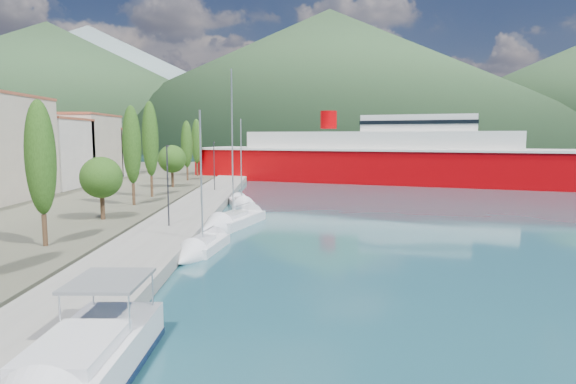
{
  "coord_description": "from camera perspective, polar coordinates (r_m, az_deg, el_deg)",
  "views": [
    {
      "loc": [
        -0.42,
        -20.66,
        7.49
      ],
      "look_at": [
        0.0,
        14.0,
        3.5
      ],
      "focal_mm": 30.0,
      "sensor_mm": 36.0,
      "label": 1
    }
  ],
  "objects": [
    {
      "name": "ground",
      "position": [
        140.86,
        -0.52,
        3.52
      ],
      "size": [
        1400.0,
        1400.0,
        0.0
      ],
      "primitive_type": "plane",
      "color": "#1F4E59"
    },
    {
      "name": "hills_near",
      "position": [
        407.44,
        13.61,
        12.26
      ],
      "size": [
        1010.0,
        520.0,
        115.0
      ],
      "color": "#2C492A",
      "rests_on": "ground"
    },
    {
      "name": "lamp_posts",
      "position": [
        37.18,
        -14.04,
        1.11
      ],
      "size": [
        0.15,
        49.71,
        6.06
      ],
      "color": "#2D2D33",
      "rests_on": "quay"
    },
    {
      "name": "sailboat_far",
      "position": [
        50.8,
        -5.32,
        -1.61
      ],
      "size": [
        3.64,
        7.27,
        10.23
      ],
      "color": "silver",
      "rests_on": "ground"
    },
    {
      "name": "hills_far",
      "position": [
        658.05,
        11.79,
        12.53
      ],
      "size": [
        1480.0,
        900.0,
        180.0
      ],
      "color": "gray",
      "rests_on": "ground"
    },
    {
      "name": "sailboat_mid",
      "position": [
        39.26,
        -7.73,
        -4.0
      ],
      "size": [
        5.8,
        10.0,
        14.0
      ],
      "color": "silver",
      "rests_on": "ground"
    },
    {
      "name": "ferry",
      "position": [
        81.83,
        10.85,
        3.88
      ],
      "size": [
        63.66,
        35.1,
        12.53
      ],
      "color": "#A90005",
      "rests_on": "ground"
    },
    {
      "name": "sailboat_near",
      "position": [
        31.04,
        -10.94,
        -6.99
      ],
      "size": [
        3.28,
        7.22,
        10.0
      ],
      "color": "silver",
      "rests_on": "ground"
    },
    {
      "name": "tree_row",
      "position": [
        54.7,
        -16.47,
        4.56
      ],
      "size": [
        3.73,
        63.92,
        10.75
      ],
      "color": "#47301E",
      "rests_on": "land_strip"
    },
    {
      "name": "town_buildings",
      "position": [
        65.69,
        -29.51,
        4.04
      ],
      "size": [
        9.2,
        69.2,
        11.3
      ],
      "color": "beige",
      "rests_on": "land_strip"
    },
    {
      "name": "quay",
      "position": [
        47.97,
        -11.0,
        -2.05
      ],
      "size": [
        5.0,
        88.0,
        0.8
      ],
      "primitive_type": "cube",
      "color": "gray",
      "rests_on": "ground"
    }
  ]
}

